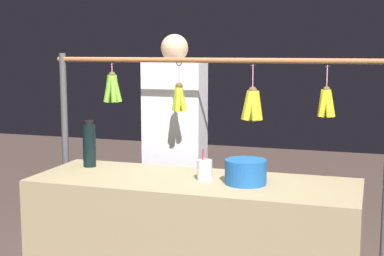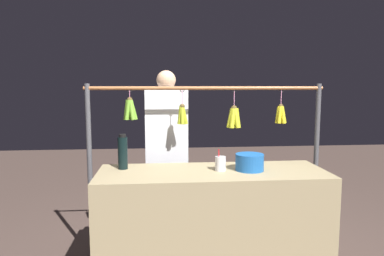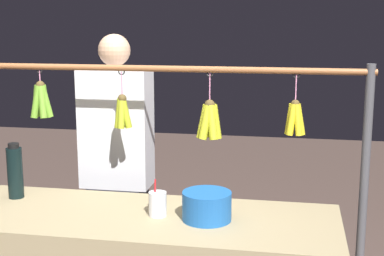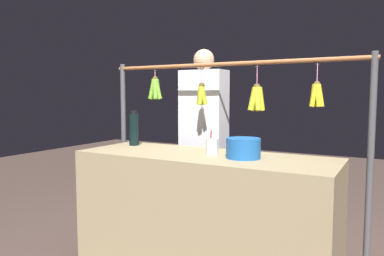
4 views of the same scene
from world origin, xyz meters
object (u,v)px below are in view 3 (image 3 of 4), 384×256
object	(u,v)px
drink_cup	(158,204)
vendor_person	(118,180)
water_bottle	(15,172)
blue_bucket	(207,206)

from	to	relation	value
drink_cup	vendor_person	size ratio (longest dim) A/B	0.10
water_bottle	vendor_person	xyz separation A→B (m)	(-0.37, -0.54, -0.18)
water_bottle	blue_bucket	distance (m)	1.02
vendor_person	water_bottle	bearing A→B (deg)	55.78
water_bottle	vendor_person	world-z (taller)	vendor_person
blue_bucket	drink_cup	world-z (taller)	drink_cup
vendor_person	drink_cup	bearing A→B (deg)	121.68
drink_cup	vendor_person	xyz separation A→B (m)	(0.41, -0.67, -0.10)
water_bottle	vendor_person	bearing A→B (deg)	-124.22
blue_bucket	drink_cup	xyz separation A→B (m)	(0.23, -0.01, -0.01)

